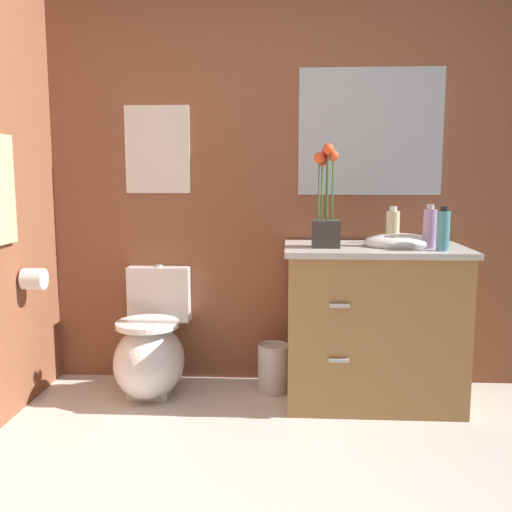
{
  "coord_description": "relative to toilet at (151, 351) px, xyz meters",
  "views": [
    {
      "loc": [
        0.02,
        -1.53,
        1.21
      ],
      "look_at": [
        -0.16,
        1.44,
        0.79
      ],
      "focal_mm": 40.41,
      "sensor_mm": 36.0,
      "label": 1
    }
  ],
  "objects": [
    {
      "name": "soap_bottle",
      "position": [
        1.47,
        -0.09,
        0.7
      ],
      "size": [
        0.07,
        0.07,
        0.22
      ],
      "color": "#B28CBF",
      "rests_on": "vanity_cabinet"
    },
    {
      "name": "flower_vase",
      "position": [
        0.95,
        -0.07,
        0.77
      ],
      "size": [
        0.14,
        0.14,
        0.53
      ],
      "color": "#38332D",
      "rests_on": "vanity_cabinet"
    },
    {
      "name": "wall_poster",
      "position": [
        -0.0,
        0.27,
        1.11
      ],
      "size": [
        0.37,
        0.01,
        0.5
      ],
      "primitive_type": "cube",
      "color": "silver"
    },
    {
      "name": "hand_wash_bottle",
      "position": [
        1.3,
        -0.01,
        0.69
      ],
      "size": [
        0.07,
        0.07,
        0.21
      ],
      "color": "beige",
      "rests_on": "vanity_cabinet"
    },
    {
      "name": "trash_bin",
      "position": [
        0.68,
        0.07,
        -0.11
      ],
      "size": [
        0.18,
        0.18,
        0.27
      ],
      "color": "#B7B7BC",
      "rests_on": "ground_plane"
    },
    {
      "name": "lotion_bottle",
      "position": [
        1.51,
        -0.18,
        0.7
      ],
      "size": [
        0.06,
        0.06,
        0.22
      ],
      "color": "teal",
      "rests_on": "vanity_cabinet"
    },
    {
      "name": "wall_mirror",
      "position": [
        1.21,
        0.27,
        1.21
      ],
      "size": [
        0.8,
        0.01,
        0.7
      ],
      "primitive_type": "cube",
      "color": "#B2BCC6"
    },
    {
      "name": "vanity_cabinet",
      "position": [
        1.21,
        -0.03,
        0.19
      ],
      "size": [
        0.94,
        0.56,
        1.02
      ],
      "color": "#9E7242",
      "rests_on": "ground_plane"
    },
    {
      "name": "toilet_paper_roll",
      "position": [
        -0.55,
        -0.2,
        0.44
      ],
      "size": [
        0.11,
        0.11,
        0.11
      ],
      "primitive_type": "cylinder",
      "rotation": [
        0.0,
        1.57,
        0.0
      ],
      "color": "white"
    },
    {
      "name": "toilet",
      "position": [
        0.0,
        0.0,
        0.0
      ],
      "size": [
        0.38,
        0.59,
        0.69
      ],
      "color": "white",
      "rests_on": "ground_plane"
    },
    {
      "name": "wall_back",
      "position": [
        0.94,
        0.3,
        1.01
      ],
      "size": [
        4.25,
        0.05,
        2.5
      ],
      "primitive_type": "cube",
      "color": "brown",
      "rests_on": "ground_plane"
    }
  ]
}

